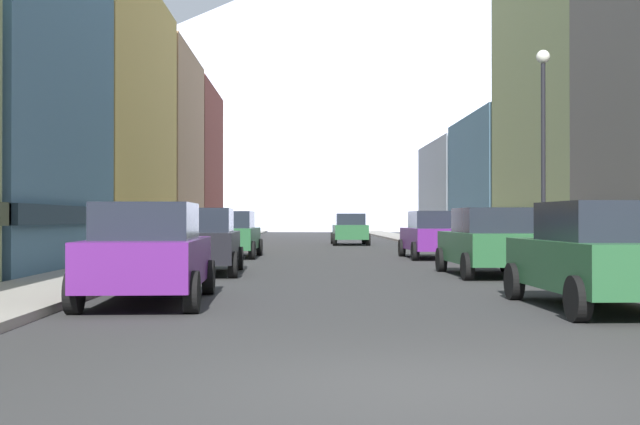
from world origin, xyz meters
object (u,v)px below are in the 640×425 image
car_left_0 (149,253)px  car_right_1 (489,242)px  car_left_2 (232,234)px  car_right_0 (598,255)px  car_left_1 (202,241)px  pedestrian_1 (566,238)px  streetlamp_right (543,126)px  car_right_2 (433,235)px  car_driving_0 (350,229)px

car_left_0 → car_right_1: 10.24m
car_left_2 → car_right_0: size_ratio=1.00×
car_left_1 → pedestrian_1: (10.05, 0.42, 0.06)m
car_left_0 → streetlamp_right: (9.15, 7.21, 3.09)m
car_right_1 → streetlamp_right: size_ratio=0.76×
car_left_0 → streetlamp_right: bearing=38.2°
car_left_2 → pedestrian_1: 13.47m
car_right_0 → pedestrian_1: size_ratio=2.54×
car_right_2 → car_driving_0: size_ratio=1.01×
car_right_0 → pedestrian_1: 9.61m
car_left_2 → streetlamp_right: (9.15, -9.88, 3.09)m
car_right_2 → streetlamp_right: size_ratio=0.76×
car_left_2 → car_driving_0: 16.01m
car_right_0 → car_right_2: same height
car_left_1 → car_driving_0: (5.40, 24.46, 0.00)m
pedestrian_1 → streetlamp_right: 3.29m
car_driving_0 → pedestrian_1: size_ratio=2.52×
car_driving_0 → pedestrian_1: bearing=-79.1°
car_right_1 → car_right_2: same height
car_right_0 → car_right_1: 8.03m
car_right_2 → car_driving_0: bearing=97.8°
car_left_2 → pedestrian_1: pedestrian_1 is taller
car_left_1 → car_left_2: (-0.00, 9.38, 0.00)m
car_right_1 → pedestrian_1: (2.45, 1.26, 0.06)m
car_left_0 → car_right_2: (7.60, 16.17, 0.00)m
car_left_2 → car_driving_0: same height
streetlamp_right → pedestrian_1: bearing=45.6°
car_right_2 → car_right_1: bearing=-90.0°
car_right_2 → car_driving_0: (-2.20, 15.99, 0.00)m
car_right_0 → car_right_2: (-0.00, 17.34, 0.00)m
car_left_2 → car_right_2: (7.60, -0.92, 0.00)m
car_left_1 → car_right_0: size_ratio=1.00×
car_right_0 → streetlamp_right: size_ratio=0.76×
car_left_0 → car_driving_0: same height
car_left_0 → car_left_1: 7.71m
car_right_2 → car_right_0: bearing=-90.0°
car_driving_0 → car_right_2: bearing=-82.2°
car_right_0 → streetlamp_right: (1.55, 8.37, 3.09)m
car_driving_0 → streetlamp_right: size_ratio=0.75×
car_driving_0 → car_left_2: bearing=-109.7°
car_left_1 → car_right_0: bearing=-49.4°
car_left_2 → car_right_0: (7.60, -18.26, 0.00)m
car_right_1 → car_right_0: bearing=-90.0°
car_driving_0 → pedestrian_1: (4.65, -24.04, 0.06)m
car_left_2 → pedestrian_1: bearing=-41.7°
car_left_2 → pedestrian_1: (10.05, -8.97, 0.06)m
streetlamp_right → car_left_2: bearing=132.8°
pedestrian_1 → car_driving_0: bearing=100.9°
car_right_1 → car_right_2: (-0.00, 9.31, 0.00)m
car_right_0 → car_driving_0: size_ratio=1.01×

